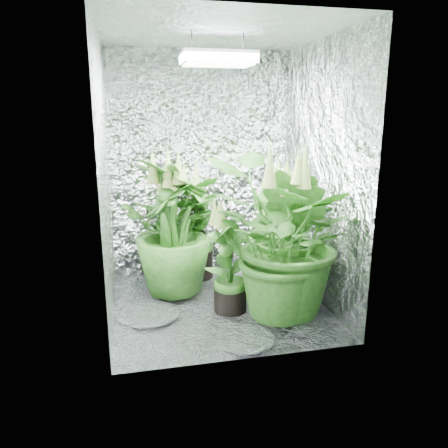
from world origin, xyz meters
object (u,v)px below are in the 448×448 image
grow_lamp (218,59)px  plant_c (269,228)px  plant_d (173,230)px  plant_e (286,240)px  plant_g (291,238)px  circulation_fan (269,258)px  plant_b (196,225)px  plant_f (230,261)px  plant_a (173,228)px

grow_lamp → plant_c: (0.54, 0.40, -1.34)m
plant_d → plant_e: plant_e is taller
plant_g → circulation_fan: 0.81m
plant_c → plant_d: (-0.86, -0.12, 0.07)m
plant_d → plant_b: bearing=55.0°
plant_c → plant_f: plant_c is taller
grow_lamp → plant_d: grow_lamp is taller
plant_d → circulation_fan: plant_d is taller
grow_lamp → plant_d: bearing=138.0°
plant_b → plant_d: bearing=-125.0°
plant_c → circulation_fan: bearing=70.8°
plant_b → plant_e: bearing=-63.8°
plant_g → plant_a: bearing=142.2°
plant_d → plant_a: bearing=83.4°
grow_lamp → plant_d: 1.34m
circulation_fan → plant_b: bearing=160.6°
plant_c → plant_g: plant_g is taller
plant_b → plant_g: size_ratio=0.93×
plant_a → plant_b: plant_b is taller
plant_a → plant_c: (0.82, -0.15, -0.01)m
grow_lamp → plant_e: grow_lamp is taller
plant_b → circulation_fan: (0.68, -0.03, -0.35)m
plant_b → circulation_fan: size_ratio=3.16×
grow_lamp → plant_b: bearing=96.3°
plant_d → plant_g: size_ratio=1.04×
circulation_fan → plant_f: bearing=-144.0°
plant_d → plant_g: (0.87, -0.38, -0.02)m
circulation_fan → plant_a: bearing=166.8°
plant_c → plant_d: size_ratio=0.87×
grow_lamp → plant_b: size_ratio=0.46×
plant_g → circulation_fan: bearing=84.9°
plant_b → plant_e: 1.10m
plant_c → plant_f: (-0.47, -0.52, -0.10)m
grow_lamp → plant_a: grow_lamp is taller
plant_a → plant_b: bearing=22.1°
plant_c → plant_f: size_ratio=1.21×
plant_d → plant_f: 0.58m
plant_c → plant_a: bearing=169.8°
plant_a → plant_g: (0.83, -0.65, 0.04)m
plant_b → plant_f: bearing=-79.8°
grow_lamp → plant_g: size_ratio=0.43×
plant_e → plant_g: 0.28m
plant_f → plant_a: bearing=118.0°
plant_a → circulation_fan: 0.97m
plant_d → plant_e: (0.73, -0.62, 0.04)m
plant_f → grow_lamp: bearing=119.9°
plant_a → plant_e: size_ratio=0.76×
grow_lamp → plant_b: (-0.07, 0.64, -1.34)m
plant_c → plant_e: (-0.13, -0.74, 0.11)m
grow_lamp → plant_g: grow_lamp is taller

